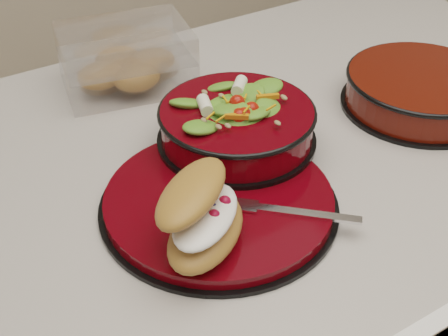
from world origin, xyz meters
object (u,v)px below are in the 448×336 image
salad_bowl (237,120)px  pastry_box (126,60)px  croissant (203,215)px  extra_bowl (421,89)px  dinner_plate (220,201)px  fork (287,211)px

salad_bowl → pastry_box: 0.25m
salad_bowl → pastry_box: (-0.04, 0.25, -0.01)m
croissant → salad_bowl: bearing=8.4°
pastry_box → extra_bowl: 0.45m
salad_bowl → pastry_box: size_ratio=0.97×
dinner_plate → croissant: 0.09m
dinner_plate → fork: (0.05, -0.07, 0.01)m
croissant → extra_bowl: (0.44, 0.10, -0.03)m
salad_bowl → pastry_box: bearing=99.9°
salad_bowl → croissant: (-0.14, -0.14, 0.00)m
salad_bowl → fork: salad_bowl is taller
salad_bowl → extra_bowl: (0.30, -0.04, -0.02)m
dinner_plate → extra_bowl: 0.38m
dinner_plate → salad_bowl: salad_bowl is taller
salad_bowl → extra_bowl: bearing=-8.4°
dinner_plate → pastry_box: size_ratio=1.32×
salad_bowl → fork: bearing=-101.0°
dinner_plate → pastry_box: pastry_box is taller
dinner_plate → extra_bowl: (0.38, 0.04, 0.02)m
extra_bowl → dinner_plate: bearing=-173.7°
dinner_plate → fork: size_ratio=2.30×
croissant → fork: size_ratio=1.19×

